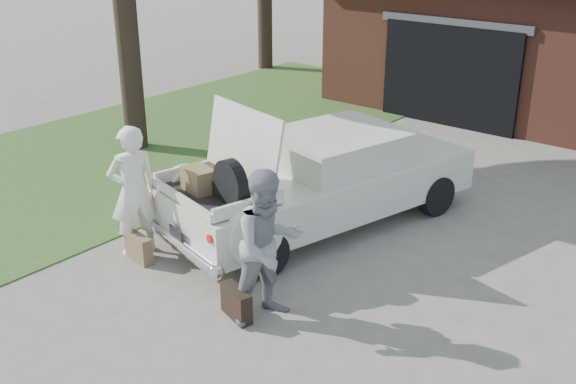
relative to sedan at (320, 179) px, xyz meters
The scene contains 7 objects.
ground 2.18m from the sedan, 75.01° to the right, with size 90.00×90.00×0.00m, color gray.
grass_strip 5.12m from the sedan, 168.48° to the left, with size 6.00×16.00×0.02m, color #2D4C1E.
sedan is the anchor object (origin of this frame).
woman_left 2.76m from the sedan, 119.94° to the right, with size 0.68×0.44×1.85m, color white.
woman_right 2.68m from the sedan, 65.50° to the right, with size 0.89×0.70×1.84m, color gray.
suitcase_left 2.84m from the sedan, 114.89° to the right, with size 0.49×0.15×0.38m, color #8E6C48.
suitcase_right 2.88m from the sedan, 72.83° to the right, with size 0.49×0.16×0.38m, color black.
Camera 1 is at (5.09, -5.55, 4.42)m, focal length 42.00 mm.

